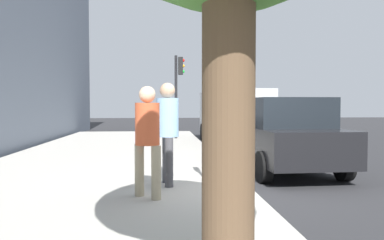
{
  "coord_description": "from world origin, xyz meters",
  "views": [
    {
      "loc": [
        -6.9,
        1.56,
        1.6
      ],
      "look_at": [
        0.31,
        0.98,
        1.31
      ],
      "focal_mm": 35.24,
      "sensor_mm": 36.0,
      "label": 1
    }
  ],
  "objects_px": {
    "parking_meter": "(208,128)",
    "pedestrian_bystander": "(147,132)",
    "parked_van_far": "(233,113)",
    "pedestrian_at_meter": "(168,124)",
    "parked_sedan_near": "(281,134)",
    "traffic_signal": "(178,83)"
  },
  "relations": [
    {
      "from": "parking_meter",
      "to": "parked_sedan_near",
      "type": "distance_m",
      "value": 2.78
    },
    {
      "from": "parked_van_far",
      "to": "pedestrian_at_meter",
      "type": "bearing_deg",
      "value": 161.62
    },
    {
      "from": "parking_meter",
      "to": "pedestrian_bystander",
      "type": "height_order",
      "value": "pedestrian_bystander"
    },
    {
      "from": "parking_meter",
      "to": "pedestrian_bystander",
      "type": "xyz_separation_m",
      "value": [
        -1.18,
        1.09,
        0.01
      ]
    },
    {
      "from": "parking_meter",
      "to": "pedestrian_bystander",
      "type": "relative_size",
      "value": 0.81
    },
    {
      "from": "parking_meter",
      "to": "pedestrian_bystander",
      "type": "distance_m",
      "value": 1.61
    },
    {
      "from": "pedestrian_at_meter",
      "to": "traffic_signal",
      "type": "xyz_separation_m",
      "value": [
        9.59,
        -0.63,
        1.32
      ]
    },
    {
      "from": "parking_meter",
      "to": "pedestrian_at_meter",
      "type": "distance_m",
      "value": 0.81
    },
    {
      "from": "pedestrian_at_meter",
      "to": "pedestrian_bystander",
      "type": "bearing_deg",
      "value": -115.33
    },
    {
      "from": "pedestrian_bystander",
      "to": "parked_van_far",
      "type": "relative_size",
      "value": 0.33
    },
    {
      "from": "traffic_signal",
      "to": "parking_meter",
      "type": "bearing_deg",
      "value": -179.14
    },
    {
      "from": "parking_meter",
      "to": "traffic_signal",
      "type": "relative_size",
      "value": 0.39
    },
    {
      "from": "traffic_signal",
      "to": "parked_van_far",
      "type": "bearing_deg",
      "value": -117.99
    },
    {
      "from": "parked_sedan_near",
      "to": "parked_van_far",
      "type": "distance_m",
      "value": 6.32
    },
    {
      "from": "parking_meter",
      "to": "traffic_signal",
      "type": "xyz_separation_m",
      "value": [
        9.35,
        0.14,
        1.41
      ]
    },
    {
      "from": "parking_meter",
      "to": "pedestrian_at_meter",
      "type": "relative_size",
      "value": 0.76
    },
    {
      "from": "pedestrian_at_meter",
      "to": "parked_sedan_near",
      "type": "distance_m",
      "value": 3.53
    },
    {
      "from": "parking_meter",
      "to": "parked_van_far",
      "type": "bearing_deg",
      "value": -13.96
    },
    {
      "from": "parked_sedan_near",
      "to": "traffic_signal",
      "type": "bearing_deg",
      "value": 16.26
    },
    {
      "from": "pedestrian_at_meter",
      "to": "parked_sedan_near",
      "type": "relative_size",
      "value": 0.41
    },
    {
      "from": "parked_sedan_near",
      "to": "pedestrian_bystander",
      "type": "bearing_deg",
      "value": 134.26
    },
    {
      "from": "pedestrian_at_meter",
      "to": "parked_van_far",
      "type": "height_order",
      "value": "parked_van_far"
    }
  ]
}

